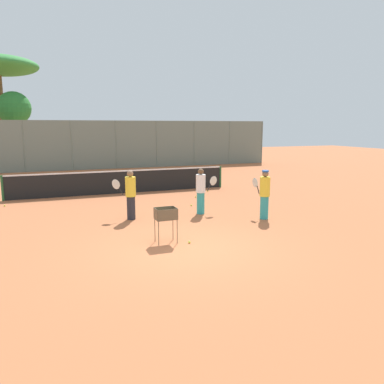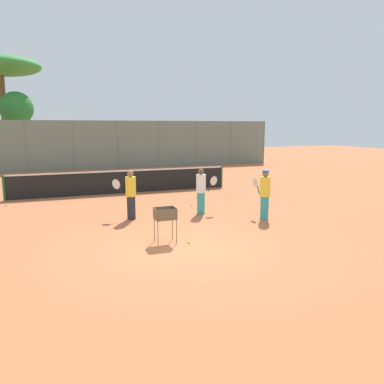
% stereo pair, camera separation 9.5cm
% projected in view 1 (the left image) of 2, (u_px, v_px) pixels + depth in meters
% --- Properties ---
extents(ground_plane, '(80.00, 80.00, 0.00)m').
position_uv_depth(ground_plane, '(187.00, 249.00, 9.51)').
color(ground_plane, '#B7663D').
extents(tennis_net, '(10.10, 0.10, 1.07)m').
position_uv_depth(tennis_net, '(122.00, 181.00, 17.28)').
color(tennis_net, '#26592D').
rests_on(tennis_net, ground_plane).
extents(back_fence, '(27.73, 0.08, 3.48)m').
position_uv_depth(back_fence, '(94.00, 145.00, 26.65)').
color(back_fence, slate).
rests_on(back_fence, ground_plane).
extents(tree_0, '(2.42, 2.42, 5.59)m').
position_uv_depth(tree_0, '(14.00, 109.00, 27.54)').
color(tree_0, brown).
rests_on(tree_0, ground_plane).
extents(player_white_outfit, '(0.76, 0.62, 1.64)m').
position_uv_depth(player_white_outfit, '(130.00, 194.00, 12.38)').
color(player_white_outfit, '#26262D').
rests_on(player_white_outfit, ground_plane).
extents(player_red_cap, '(0.34, 0.89, 1.64)m').
position_uv_depth(player_red_cap, '(264.00, 194.00, 12.44)').
color(player_red_cap, teal).
rests_on(player_red_cap, ground_plane).
extents(player_yellow_shirt, '(0.88, 0.34, 1.61)m').
position_uv_depth(player_yellow_shirt, '(201.00, 191.00, 13.18)').
color(player_yellow_shirt, teal).
rests_on(player_yellow_shirt, ground_plane).
extents(ball_cart, '(0.56, 0.41, 0.95)m').
position_uv_depth(ball_cart, '(165.00, 216.00, 9.90)').
color(ball_cart, brown).
rests_on(ball_cart, ground_plane).
extents(tennis_ball_0, '(0.07, 0.07, 0.07)m').
position_uv_depth(tennis_ball_0, '(208.00, 191.00, 17.81)').
color(tennis_ball_0, '#D1E54C').
rests_on(tennis_ball_0, ground_plane).
extents(tennis_ball_1, '(0.07, 0.07, 0.07)m').
position_uv_depth(tennis_ball_1, '(191.00, 205.00, 14.59)').
color(tennis_ball_1, '#D1E54C').
rests_on(tennis_ball_1, ground_plane).
extents(tennis_ball_2, '(0.07, 0.07, 0.07)m').
position_uv_depth(tennis_ball_2, '(189.00, 242.00, 9.94)').
color(tennis_ball_2, '#D1E54C').
rests_on(tennis_ball_2, ground_plane).
extents(tennis_ball_3, '(0.07, 0.07, 0.07)m').
position_uv_depth(tennis_ball_3, '(196.00, 197.00, 16.31)').
color(tennis_ball_3, '#D1E54C').
rests_on(tennis_ball_3, ground_plane).
extents(tennis_ball_4, '(0.07, 0.07, 0.07)m').
position_uv_depth(tennis_ball_4, '(5.00, 206.00, 14.51)').
color(tennis_ball_4, '#D1E54C').
rests_on(tennis_ball_4, ground_plane).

